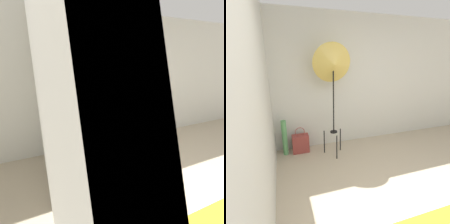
# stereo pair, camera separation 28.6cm
# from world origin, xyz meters

# --- Properties ---
(wall_back) EXTENTS (8.00, 0.05, 2.60)m
(wall_back) POSITION_xyz_m (0.00, 2.53, 1.30)
(wall_back) COLOR beige
(wall_back) RESTS_ON ground_plane
(wall_side_left) EXTENTS (0.05, 8.00, 2.60)m
(wall_side_left) POSITION_xyz_m (-1.52, 1.00, 1.30)
(wall_side_left) COLOR beige
(wall_side_left) RESTS_ON ground_plane
(photo_umbrella) EXTENTS (0.67, 0.34, 2.03)m
(photo_umbrella) POSITION_xyz_m (-0.43, 2.05, 1.66)
(photo_umbrella) COLOR black
(photo_umbrella) RESTS_ON ground_plane
(tote_bag) EXTENTS (0.31, 0.18, 0.51)m
(tote_bag) POSITION_xyz_m (-1.03, 2.32, 0.18)
(tote_bag) COLOR brown
(tote_bag) RESTS_ON ground_plane
(paper_roll) EXTENTS (0.09, 0.09, 0.68)m
(paper_roll) POSITION_xyz_m (-1.31, 2.32, 0.34)
(paper_roll) COLOR #56995B
(paper_roll) RESTS_ON ground_plane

